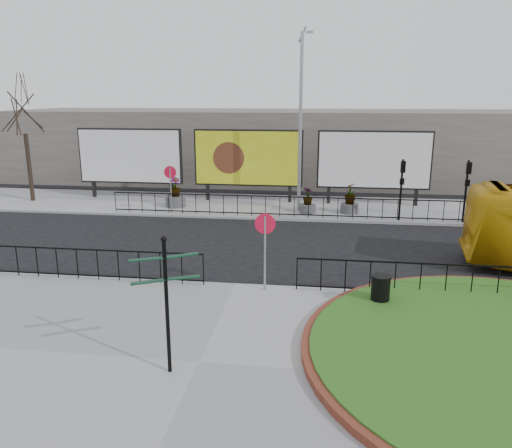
% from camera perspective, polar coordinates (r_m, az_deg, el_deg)
% --- Properties ---
extents(ground, '(90.00, 90.00, 0.00)m').
position_cam_1_polar(ground, '(16.46, -2.32, -7.18)').
color(ground, black).
rests_on(ground, ground).
extents(pavement_near, '(30.00, 10.00, 0.12)m').
position_cam_1_polar(pavement_near, '(12.03, -6.53, -15.64)').
color(pavement_near, gray).
rests_on(pavement_near, ground).
extents(pavement_far, '(44.00, 6.00, 0.12)m').
position_cam_1_polar(pavement_far, '(27.85, 1.88, 2.04)').
color(pavement_far, gray).
rests_on(pavement_far, ground).
extents(railing_near_left, '(10.00, 0.10, 1.10)m').
position_cam_1_polar(railing_near_left, '(17.95, -21.79, -4.11)').
color(railing_near_left, black).
rests_on(railing_near_left, pavement_near).
extents(railing_near_right, '(9.00, 0.10, 1.10)m').
position_cam_1_polar(railing_near_right, '(16.19, 20.90, -6.02)').
color(railing_near_right, black).
rests_on(railing_near_right, pavement_near).
extents(railing_far, '(18.00, 0.10, 1.10)m').
position_cam_1_polar(railing_far, '(25.01, 3.56, 2.00)').
color(railing_far, black).
rests_on(railing_far, pavement_far).
extents(speed_sign_far, '(0.64, 0.07, 2.47)m').
position_cam_1_polar(speed_sign_far, '(25.98, -9.75, 5.09)').
color(speed_sign_far, gray).
rests_on(speed_sign_far, pavement_far).
extents(speed_sign_near, '(0.64, 0.07, 2.47)m').
position_cam_1_polar(speed_sign_near, '(15.34, 1.04, -1.25)').
color(speed_sign_near, gray).
rests_on(speed_sign_near, pavement_near).
extents(billboard_left, '(6.20, 0.31, 4.10)m').
position_cam_1_polar(billboard_left, '(30.38, -14.19, 7.51)').
color(billboard_left, black).
rests_on(billboard_left, pavement_far).
extents(billboard_mid, '(6.20, 0.31, 4.10)m').
position_cam_1_polar(billboard_mid, '(28.56, -0.90, 7.52)').
color(billboard_mid, black).
rests_on(billboard_mid, pavement_far).
extents(billboard_right, '(6.20, 0.31, 4.10)m').
position_cam_1_polar(billboard_right, '(28.39, 13.33, 7.10)').
color(billboard_right, black).
rests_on(billboard_right, pavement_far).
extents(lamp_post, '(0.74, 0.18, 9.23)m').
position_cam_1_polar(lamp_post, '(26.12, 5.11, 11.72)').
color(lamp_post, gray).
rests_on(lamp_post, pavement_far).
extents(signal_pole_a, '(0.22, 0.26, 3.00)m').
position_cam_1_polar(signal_pole_a, '(25.02, 16.33, 4.78)').
color(signal_pole_a, black).
rests_on(signal_pole_a, pavement_far).
extents(signal_pole_b, '(0.22, 0.26, 3.00)m').
position_cam_1_polar(signal_pole_b, '(25.65, 22.98, 4.44)').
color(signal_pole_b, black).
rests_on(signal_pole_b, pavement_far).
extents(tree_left, '(2.00, 2.00, 7.00)m').
position_cam_1_polar(tree_left, '(31.45, -24.78, 8.73)').
color(tree_left, '#2D2119').
rests_on(tree_left, pavement_far).
extents(building_backdrop, '(40.00, 10.00, 5.00)m').
position_cam_1_polar(building_backdrop, '(37.33, 3.47, 9.00)').
color(building_backdrop, slate).
rests_on(building_backdrop, ground).
extents(fingerpost_sign, '(1.40, 0.86, 3.14)m').
position_cam_1_polar(fingerpost_sign, '(10.91, -10.23, -7.65)').
color(fingerpost_sign, black).
rests_on(fingerpost_sign, pavement_near).
extents(litter_bin, '(0.58, 0.58, 0.95)m').
position_cam_1_polar(litter_bin, '(14.96, 14.03, -7.44)').
color(litter_bin, black).
rests_on(litter_bin, pavement_near).
extents(planter_a, '(1.10, 1.10, 1.63)m').
position_cam_1_polar(planter_a, '(27.77, -9.20, 3.15)').
color(planter_a, '#4C4C4F').
rests_on(planter_a, pavement_far).
extents(planter_b, '(0.85, 0.85, 1.35)m').
position_cam_1_polar(planter_b, '(26.07, 5.93, 2.37)').
color(planter_b, '#4C4C4F').
rests_on(planter_b, pavement_far).
extents(planter_c, '(0.94, 0.94, 1.57)m').
position_cam_1_polar(planter_c, '(26.35, 10.67, 2.57)').
color(planter_c, '#4C4C4F').
rests_on(planter_c, pavement_far).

